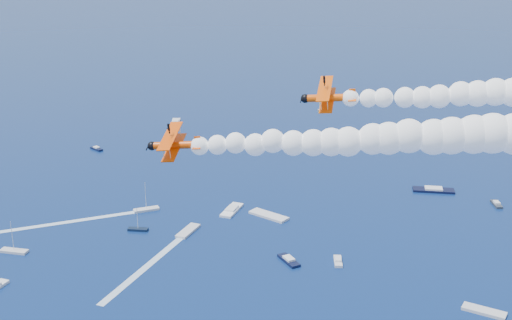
# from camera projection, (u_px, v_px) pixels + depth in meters

# --- Properties ---
(biplane_lead) EXTENTS (9.29, 10.77, 7.96)m
(biplane_lead) POSITION_uv_depth(u_px,v_px,m) (329.00, 98.00, 101.05)
(biplane_lead) COLOR #FF5405
(biplane_trail) EXTENTS (8.94, 10.26, 7.22)m
(biplane_trail) POSITION_uv_depth(u_px,v_px,m) (176.00, 145.00, 92.43)
(biplane_trail) COLOR #F74B05
(smoke_trail_trail) EXTENTS (67.16, 20.23, 11.74)m
(smoke_trail_trail) POSITION_uv_depth(u_px,v_px,m) (421.00, 136.00, 87.63)
(smoke_trail_trail) COLOR white
(spectator_boats) EXTENTS (185.79, 172.04, 0.70)m
(spectator_boats) POSITION_uv_depth(u_px,v_px,m) (284.00, 227.00, 191.42)
(spectator_boats) COLOR #303741
(spectator_boats) RESTS_ON ground
(boat_wakes) EXTENTS (94.70, 52.84, 0.04)m
(boat_wakes) POSITION_uv_depth(u_px,v_px,m) (32.00, 244.00, 181.82)
(boat_wakes) COLOR white
(boat_wakes) RESTS_ON ground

